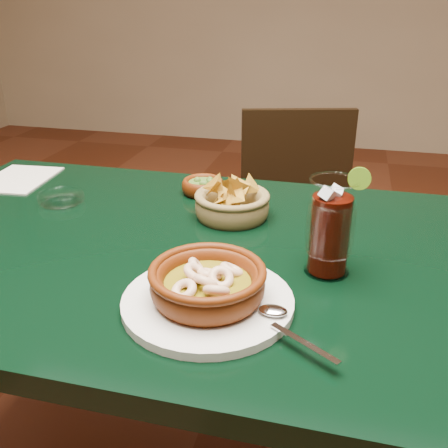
% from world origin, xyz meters
% --- Properties ---
extents(dining_table, '(1.20, 0.80, 0.75)m').
position_xyz_m(dining_table, '(0.00, 0.00, 0.65)').
color(dining_table, black).
rests_on(dining_table, ground).
extents(dining_chair, '(0.49, 0.49, 0.86)m').
position_xyz_m(dining_chair, '(0.21, 0.70, 0.47)').
color(dining_chair, black).
rests_on(dining_chair, ground).
extents(shrimp_plate, '(0.34, 0.27, 0.08)m').
position_xyz_m(shrimp_plate, '(0.16, -0.19, 0.78)').
color(shrimp_plate, silver).
rests_on(shrimp_plate, dining_table).
extents(chip_basket, '(0.19, 0.19, 0.11)m').
position_xyz_m(chip_basket, '(0.12, 0.15, 0.78)').
color(chip_basket, olive).
rests_on(chip_basket, dining_table).
extents(guacamole_ramekin, '(0.12, 0.12, 0.04)m').
position_xyz_m(guacamole_ramekin, '(0.01, 0.27, 0.77)').
color(guacamole_ramekin, '#461905').
rests_on(guacamole_ramekin, dining_table).
extents(cola_drink, '(0.17, 0.17, 0.19)m').
position_xyz_m(cola_drink, '(0.33, -0.04, 0.83)').
color(cola_drink, white).
rests_on(cola_drink, dining_table).
extents(glass_ashtray, '(0.11, 0.11, 0.03)m').
position_xyz_m(glass_ashtray, '(-0.29, 0.13, 0.76)').
color(glass_ashtray, white).
rests_on(glass_ashtray, dining_table).
extents(paper_menu, '(0.17, 0.22, 0.00)m').
position_xyz_m(paper_menu, '(-0.48, 0.25, 0.75)').
color(paper_menu, beige).
rests_on(paper_menu, dining_table).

